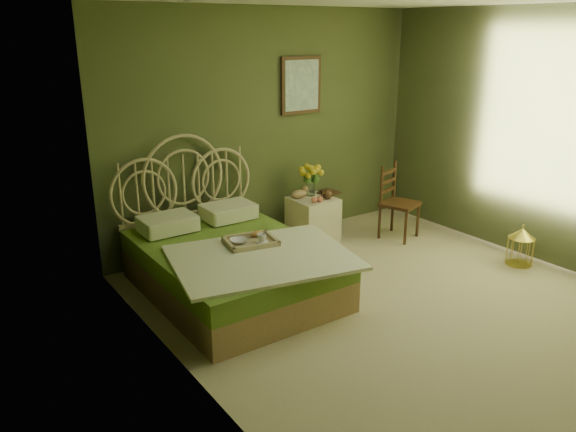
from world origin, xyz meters
TOP-DOWN VIEW (x-y plane):
  - floor at (0.00, 0.00)m, footprint 4.50×4.50m
  - wall_back at (0.00, 2.25)m, footprint 4.00×0.00m
  - wall_left at (-2.00, 0.00)m, footprint 0.00×4.50m
  - wall_right at (2.00, 0.00)m, footprint 0.00×4.50m
  - wall_art at (0.43, 2.22)m, footprint 0.54×0.04m
  - bed at (-1.10, 1.24)m, footprint 1.72×2.17m
  - nightstand at (0.33, 1.85)m, footprint 0.47×0.48m
  - chair at (1.24, 1.43)m, footprint 0.49×0.49m
  - birdcage at (1.70, 0.06)m, footprint 0.26×0.26m
  - book_lower at (0.51, 1.86)m, footprint 0.23×0.26m
  - book_upper at (0.51, 1.86)m, footprint 0.18×0.24m
  - cereal_bowl at (-1.07, 1.11)m, footprint 0.19×0.19m
  - coffee_cup at (-0.89, 1.00)m, footprint 0.10×0.10m

SIDE VIEW (x-z plane):
  - floor at x=0.00m, z-range 0.00..0.00m
  - birdcage at x=1.70m, z-range 0.00..0.40m
  - bed at x=-1.10m, z-range -0.38..0.97m
  - nightstand at x=0.33m, z-range -0.13..0.82m
  - chair at x=1.24m, z-range 0.05..0.92m
  - book_lower at x=0.51m, z-range 0.52..0.54m
  - cereal_bowl at x=-1.07m, z-range 0.52..0.56m
  - book_upper at x=0.51m, z-range 0.54..0.56m
  - coffee_cup at x=-0.89m, z-range 0.52..0.60m
  - wall_back at x=0.00m, z-range -0.70..3.30m
  - wall_left at x=-2.00m, z-range -0.95..3.55m
  - wall_right at x=2.00m, z-range -0.95..3.55m
  - wall_art at x=0.43m, z-range 1.43..2.07m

